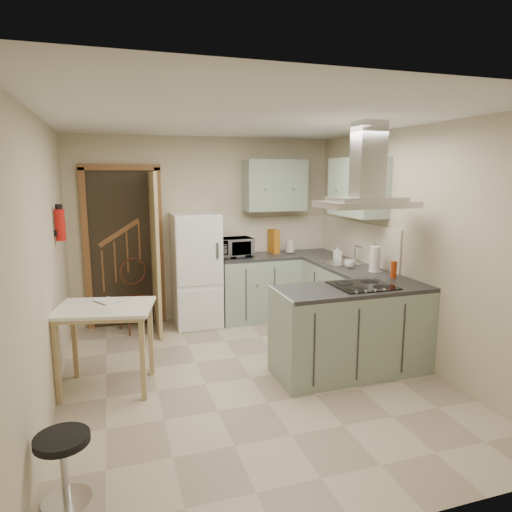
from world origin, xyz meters
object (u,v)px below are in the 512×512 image
object	(u,v)px
fridge	(196,270)
microwave	(234,247)
extractor_hood	(366,204)
drop_leaf_table	(107,348)
bentwood_chair	(135,298)
peninsula	(352,330)
stool	(64,469)

from	to	relation	value
fridge	microwave	size ratio (longest dim) A/B	3.21
extractor_hood	drop_leaf_table	size ratio (longest dim) A/B	1.05
drop_leaf_table	fridge	bearing A→B (deg)	66.77
bentwood_chair	drop_leaf_table	bearing A→B (deg)	-122.60
peninsula	drop_leaf_table	size ratio (longest dim) A/B	1.80
extractor_hood	microwave	bearing A→B (deg)	112.32
fridge	bentwood_chair	distance (m)	0.87
bentwood_chair	microwave	size ratio (longest dim) A/B	1.82
fridge	drop_leaf_table	xyz separation A→B (m)	(-1.15, -1.59, -0.35)
peninsula	stool	size ratio (longest dim) A/B	3.46
fridge	peninsula	xyz separation A→B (m)	(1.22, -1.98, -0.30)
fridge	drop_leaf_table	distance (m)	2.00
bentwood_chair	stool	distance (m)	3.18
fridge	extractor_hood	size ratio (longest dim) A/B	1.67
fridge	stool	bearing A→B (deg)	-114.36
extractor_hood	bentwood_chair	distance (m)	3.19
drop_leaf_table	stool	world-z (taller)	drop_leaf_table
bentwood_chair	microwave	xyz separation A→B (m)	(1.33, -0.03, 0.60)
extractor_hood	drop_leaf_table	distance (m)	2.83
extractor_hood	bentwood_chair	bearing A→B (deg)	137.00
peninsula	bentwood_chair	size ratio (longest dim) A/B	1.82
microwave	bentwood_chair	bearing A→B (deg)	174.55
drop_leaf_table	microwave	bearing A→B (deg)	55.83
bentwood_chair	peninsula	bearing A→B (deg)	-64.87
microwave	fridge	bearing A→B (deg)	173.43
microwave	peninsula	bearing A→B (deg)	-74.42
peninsula	bentwood_chair	distance (m)	2.84
peninsula	stool	world-z (taller)	peninsula
stool	drop_leaf_table	bearing A→B (deg)	80.31
fridge	extractor_hood	world-z (taller)	extractor_hood
fridge	bentwood_chair	world-z (taller)	fridge
peninsula	microwave	size ratio (longest dim) A/B	3.31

